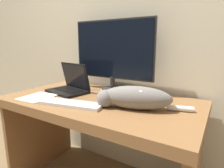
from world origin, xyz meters
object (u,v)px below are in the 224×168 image
(monitor, at_px, (113,53))
(laptop, at_px, (70,86))
(external_keyboard, at_px, (71,104))
(cat, at_px, (133,97))

(monitor, bearing_deg, laptop, -141.21)
(external_keyboard, relative_size, cat, 0.80)
(monitor, distance_m, cat, 0.51)
(laptop, bearing_deg, cat, 2.01)
(laptop, height_order, external_keyboard, laptop)
(monitor, bearing_deg, cat, -43.59)
(monitor, xyz_separation_m, external_keyboard, (-0.03, -0.46, -0.30))
(laptop, xyz_separation_m, cat, (0.60, -0.10, 0.02))
(laptop, bearing_deg, monitor, 50.11)
(monitor, xyz_separation_m, laptop, (-0.27, -0.22, -0.26))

